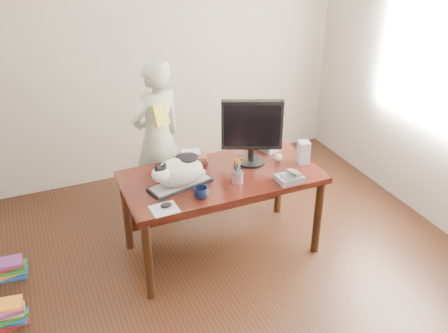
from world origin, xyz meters
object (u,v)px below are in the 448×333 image
desk (218,186)px  keyboard (180,185)px  pen_cup (238,176)px  baseball (278,157)px  cat (178,171)px  phone (290,178)px  book_stack (193,157)px  book_pile_a (9,314)px  coffee_mug (201,193)px  speaker (304,152)px  mouse (166,205)px  book_pile_b (11,268)px  monitor (252,129)px  person (157,138)px  calculator (267,146)px

desk → keyboard: size_ratio=3.01×
pen_cup → baseball: (0.47, 0.19, -0.03)m
cat → phone: (0.84, -0.26, -0.11)m
book_stack → book_pile_a: size_ratio=1.05×
coffee_mug → speaker: 1.01m
mouse → book_pile_b: 1.50m
desk → keyboard: keyboard is taller
monitor → keyboard: bearing=-146.1°
cat → desk: bearing=4.5°
book_stack → person: person is taller
baseball → book_pile_b: 2.39m
person → coffee_mug: bearing=68.2°
book_pile_a → baseball: bearing=5.7°
baseball → calculator: 0.25m
pen_cup → person: person is taller
coffee_mug → book_pile_a: (-1.47, 0.07, -0.71)m
mouse → person: size_ratio=0.06×
book_pile_b → speaker: bearing=-10.0°
phone → calculator: size_ratio=0.83×
phone → pen_cup: bearing=158.8°
book_stack → calculator: bearing=13.7°
person → baseball: bearing=111.9°
monitor → calculator: 0.43m
phone → baseball: size_ratio=2.88×
keyboard → book_pile_a: (-1.38, -0.16, -0.68)m
cat → mouse: cat is taller
speaker → baseball: speaker is taller
monitor → book_pile_b: 2.27m
speaker → phone: bearing=-127.1°
person → book_pile_b: bearing=-1.5°
pen_cup → phone: size_ratio=1.09×
cat → speaker: (1.10, -0.03, -0.04)m
phone → calculator: 0.59m
keyboard → speaker: 1.09m
speaker → book_stack: 0.94m
speaker → book_stack: (-0.85, 0.39, -0.06)m
coffee_mug → person: bearing=90.1°
keyboard → pen_cup: bearing=-29.3°
calculator → book_pile_b: size_ratio=0.95×
monitor → book_pile_a: bearing=-149.1°
mouse → person: person is taller
cat → book_pile_b: cat is taller
speaker → book_pile_a: speaker is taller
baseball → book_pile_a: baseball is taller
phone → person: person is taller
keyboard → monitor: (0.67, 0.13, 0.31)m
monitor → desk: bearing=-155.8°
desk → book_stack: (-0.14, 0.23, 0.19)m
keyboard → cat: (-0.01, -0.01, 0.13)m
monitor → book_stack: size_ratio=2.00×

